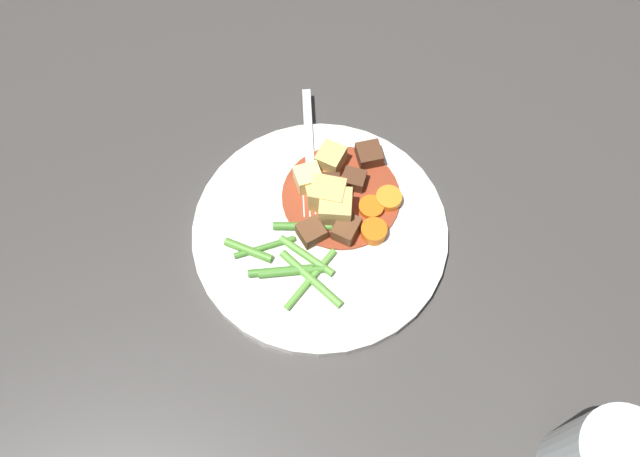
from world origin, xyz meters
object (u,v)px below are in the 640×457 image
(meat_chunk_2, at_px, (309,230))
(carrot_slice_3, at_px, (389,199))
(fork, at_px, (310,155))
(meat_chunk_4, at_px, (328,185))
(carrot_slice_2, at_px, (374,231))
(potato_chunk_0, at_px, (336,208))
(carrot_slice_1, at_px, (371,208))
(potato_chunk_3, at_px, (308,179))
(meat_chunk_3, at_px, (346,229))
(potato_chunk_1, at_px, (328,196))
(meat_chunk_0, at_px, (354,180))
(potato_chunk_2, at_px, (316,192))
(meat_chunk_1, at_px, (369,155))
(dinner_plate, at_px, (320,231))
(potato_chunk_4, at_px, (331,159))
(carrot_slice_0, at_px, (319,172))

(meat_chunk_2, bearing_deg, carrot_slice_3, -19.75)
(carrot_slice_3, bearing_deg, fork, 100.63)
(meat_chunk_4, bearing_deg, carrot_slice_2, -92.92)
(potato_chunk_0, relative_size, meat_chunk_4, 1.41)
(carrot_slice_1, distance_m, potato_chunk_3, 0.08)
(potato_chunk_0, height_order, meat_chunk_3, potato_chunk_0)
(potato_chunk_1, relative_size, fork, 0.26)
(meat_chunk_2, bearing_deg, meat_chunk_3, -42.48)
(meat_chunk_0, height_order, meat_chunk_3, meat_chunk_3)
(potato_chunk_2, height_order, meat_chunk_1, potato_chunk_2)
(dinner_plate, height_order, carrot_slice_2, carrot_slice_2)
(meat_chunk_4, bearing_deg, carrot_slice_3, -56.83)
(dinner_plate, height_order, meat_chunk_0, meat_chunk_0)
(meat_chunk_2, bearing_deg, potato_chunk_4, 30.55)
(potato_chunk_4, relative_size, meat_chunk_1, 1.08)
(carrot_slice_2, height_order, fork, carrot_slice_2)
(meat_chunk_3, bearing_deg, carrot_slice_0, 67.13)
(potato_chunk_4, relative_size, meat_chunk_4, 1.21)
(meat_chunk_1, bearing_deg, fork, 130.81)
(potato_chunk_0, bearing_deg, carrot_slice_0, 64.49)
(carrot_slice_1, relative_size, fork, 0.20)
(dinner_plate, relative_size, potato_chunk_4, 9.33)
(meat_chunk_3, xyz_separation_m, meat_chunk_4, (0.02, 0.05, 0.00))
(meat_chunk_0, bearing_deg, potato_chunk_0, -162.53)
(carrot_slice_1, bearing_deg, potato_chunk_0, 145.35)
(dinner_plate, distance_m, potato_chunk_4, 0.08)
(meat_chunk_0, relative_size, meat_chunk_2, 0.96)
(fork, bearing_deg, carrot_slice_3, -79.37)
(fork, bearing_deg, potato_chunk_3, -136.28)
(potato_chunk_1, bearing_deg, carrot_slice_2, -81.94)
(carrot_slice_2, bearing_deg, potato_chunk_2, 98.51)
(meat_chunk_2, bearing_deg, potato_chunk_0, -5.34)
(potato_chunk_3, height_order, meat_chunk_0, potato_chunk_3)
(potato_chunk_2, relative_size, fork, 0.20)
(potato_chunk_0, bearing_deg, meat_chunk_2, 174.66)
(potato_chunk_1, distance_m, potato_chunk_3, 0.03)
(carrot_slice_2, height_order, meat_chunk_3, meat_chunk_3)
(potato_chunk_0, relative_size, meat_chunk_1, 1.25)
(carrot_slice_0, distance_m, meat_chunk_2, 0.08)
(potato_chunk_1, relative_size, meat_chunk_0, 1.46)
(meat_chunk_0, bearing_deg, potato_chunk_4, 91.15)
(potato_chunk_2, bearing_deg, meat_chunk_1, -5.59)
(carrot_slice_2, relative_size, meat_chunk_2, 1.10)
(potato_chunk_4, height_order, meat_chunk_3, potato_chunk_4)
(meat_chunk_0, bearing_deg, potato_chunk_1, 175.27)
(carrot_slice_3, bearing_deg, meat_chunk_1, 65.14)
(meat_chunk_3, bearing_deg, potato_chunk_3, 79.63)
(dinner_plate, height_order, potato_chunk_4, potato_chunk_4)
(potato_chunk_0, relative_size, potato_chunk_2, 1.26)
(carrot_slice_3, xyz_separation_m, meat_chunk_2, (-0.09, 0.03, 0.00))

